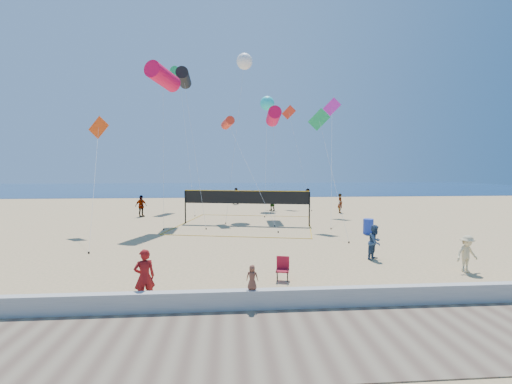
{
  "coord_description": "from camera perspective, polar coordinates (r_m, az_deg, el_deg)",
  "views": [
    {
      "loc": [
        -1.2,
        -13.08,
        4.26
      ],
      "look_at": [
        -0.05,
        2.0,
        3.22
      ],
      "focal_mm": 24.0,
      "sensor_mm": 36.0,
      "label": 1
    }
  ],
  "objects": [
    {
      "name": "bystander_b",
      "position": [
        16.68,
        31.71,
        -8.74
      ],
      "size": [
        1.08,
        0.74,
        1.53
      ],
      "primitive_type": "imported",
      "rotation": [
        0.0,
        0.0,
        0.19
      ],
      "color": "beige",
      "rests_on": "ground"
    },
    {
      "name": "far_person_3",
      "position": [
        40.79,
        -3.28,
        -0.69
      ],
      "size": [
        1.03,
        0.84,
        1.94
      ],
      "primitive_type": "imported",
      "rotation": [
        0.0,
        0.0,
        -0.12
      ],
      "color": "gray",
      "rests_on": "ground"
    },
    {
      "name": "ground",
      "position": [
        13.81,
        0.86,
        -14.03
      ],
      "size": [
        120.0,
        120.0,
        0.0
      ],
      "primitive_type": "plane",
      "color": "tan",
      "rests_on": "ground"
    },
    {
      "name": "kite_9",
      "position": [
        39.36,
        5.71,
        12.19
      ],
      "size": [
        2.31,
        5.44,
        11.39
      ],
      "rotation": [
        0.0,
        0.0,
        -0.08
      ],
      "color": "red",
      "rests_on": "ground"
    },
    {
      "name": "kite_10",
      "position": [
        30.75,
        2.93,
        12.46
      ],
      "size": [
        1.22,
        6.84,
        9.57
      ],
      "rotation": [
        0.0,
        0.0,
        -0.03
      ],
      "color": "#E30940",
      "rests_on": "ground"
    },
    {
      "name": "seawall",
      "position": [
        10.89,
        2.37,
        -17.37
      ],
      "size": [
        32.0,
        0.3,
        0.6
      ],
      "primitive_type": "cube",
      "color": "beige",
      "rests_on": "ground"
    },
    {
      "name": "kite_4",
      "position": [
        25.41,
        10.67,
        10.92
      ],
      "size": [
        1.53,
        6.23,
        8.62
      ],
      "rotation": [
        0.0,
        0.0,
        -0.2
      ],
      "color": "#1BA757",
      "rests_on": "ground"
    },
    {
      "name": "kite_3",
      "position": [
        25.45,
        -24.81,
        8.88
      ],
      "size": [
        2.61,
        7.0,
        7.81
      ],
      "rotation": [
        0.0,
        0.0,
        -0.07
      ],
      "color": "#EF4610",
      "rests_on": "ground"
    },
    {
      "name": "far_person_0",
      "position": [
        31.85,
        -18.61,
        -2.22
      ],
      "size": [
        1.1,
        1.13,
        1.91
      ],
      "primitive_type": "imported",
      "rotation": [
        0.0,
        0.0,
        0.82
      ],
      "color": "gray",
      "rests_on": "ground"
    },
    {
      "name": "far_person_4",
      "position": [
        44.59,
        8.61,
        -0.5
      ],
      "size": [
        1.1,
        1.26,
        1.69
      ],
      "primitive_type": "imported",
      "rotation": [
        0.0,
        0.0,
        1.03
      ],
      "color": "gray",
      "rests_on": "ground"
    },
    {
      "name": "boardwalk",
      "position": [
        9.2,
        3.96,
        -23.53
      ],
      "size": [
        32.0,
        3.6,
        0.03
      ],
      "primitive_type": "cube",
      "color": "#72634D",
      "rests_on": "ground"
    },
    {
      "name": "volleyball_net",
      "position": [
        25.94,
        -1.71,
        -1.5
      ],
      "size": [
        11.53,
        11.41,
        2.61
      ],
      "rotation": [
        0.0,
        0.0,
        -0.21
      ],
      "color": "black",
      "rests_on": "ground"
    },
    {
      "name": "woman",
      "position": [
        11.51,
        -18.1,
        -13.33
      ],
      "size": [
        0.76,
        0.65,
        1.76
      ],
      "primitive_type": "imported",
      "rotation": [
        0.0,
        0.0,
        3.57
      ],
      "color": "maroon",
      "rests_on": "ground"
    },
    {
      "name": "trash_barrel",
      "position": [
        23.51,
        18.21,
        -5.48
      ],
      "size": [
        0.84,
        0.84,
        0.98
      ],
      "primitive_type": "cylinder",
      "rotation": [
        0.0,
        0.0,
        0.35
      ],
      "color": "#1A35AB",
      "rests_on": "ground"
    },
    {
      "name": "far_person_1",
      "position": [
        34.62,
        2.71,
        -1.74
      ],
      "size": [
        1.43,
        1.46,
        1.67
      ],
      "primitive_type": "imported",
      "rotation": [
        0.0,
        0.0,
        -0.81
      ],
      "color": "gray",
      "rests_on": "ground"
    },
    {
      "name": "kite_1",
      "position": [
        29.95,
        -11.95,
        18.1
      ],
      "size": [
        2.58,
        6.17,
        12.29
      ],
      "rotation": [
        0.0,
        0.0,
        0.0
      ],
      "color": "black",
      "rests_on": "ground"
    },
    {
      "name": "kite_7",
      "position": [
        38.31,
        1.88,
        14.56
      ],
      "size": [
        1.91,
        8.81,
        12.1
      ],
      "rotation": [
        0.0,
        0.0,
        0.02
      ],
      "color": "#22D6DB",
      "rests_on": "ground"
    },
    {
      "name": "far_person_2",
      "position": [
        33.8,
        13.86,
        -1.83
      ],
      "size": [
        0.47,
        0.7,
        1.86
      ],
      "primitive_type": "imported",
      "rotation": [
        0.0,
        0.0,
        1.53
      ],
      "color": "gray",
      "rests_on": "ground"
    },
    {
      "name": "kite_0",
      "position": [
        27.03,
        -15.23,
        18.03
      ],
      "size": [
        2.26,
        3.51,
        11.73
      ],
      "rotation": [
        0.0,
        0.0,
        -0.37
      ],
      "color": "#E30940",
      "rests_on": "ground"
    },
    {
      "name": "bystander_a",
      "position": [
        17.13,
        19.22,
        -7.89
      ],
      "size": [
        1.0,
        0.98,
        1.63
      ],
      "primitive_type": "imported",
      "rotation": [
        0.0,
        0.0,
        0.69
      ],
      "color": "navy",
      "rests_on": "ground"
    },
    {
      "name": "camp_chair",
      "position": [
        13.37,
        4.47,
        -12.39
      ],
      "size": [
        0.57,
        0.68,
        1.0
      ],
      "rotation": [
        0.0,
        0.0,
        -0.23
      ],
      "color": "maroon",
      "rests_on": "ground"
    },
    {
      "name": "kite_6",
      "position": [
        33.78,
        -1.93,
        20.91
      ],
      "size": [
        2.56,
        6.87,
        14.87
      ],
      "rotation": [
        0.0,
        0.0,
        -0.06
      ],
      "color": "white",
      "rests_on": "ground"
    },
    {
      "name": "ocean",
      "position": [
        75.21,
        -3.46,
        0.7
      ],
      "size": [
        140.0,
        50.0,
        0.03
      ],
      "primitive_type": "cube",
      "color": "navy",
      "rests_on": "ground"
    },
    {
      "name": "kite_5",
      "position": [
        33.44,
        12.54,
        12.83
      ],
      "size": [
        3.48,
        9.24,
        10.95
      ],
      "rotation": [
        0.0,
        0.0,
        -0.17
      ],
      "color": "#D823C3",
      "rests_on": "ground"
    },
    {
      "name": "kite_8",
      "position": [
        39.92,
        -12.67,
        18.54
      ],
      "size": [
        3.2,
        9.02,
        15.04
      ],
      "rotation": [
        0.0,
        0.0,
        -0.36
      ],
      "color": "#1BA757",
      "rests_on": "ground"
    },
    {
      "name": "toddler",
      "position": [
        10.64,
        -0.64,
        -14.03
      ],
      "size": [
        0.41,
        0.31,
        0.75
      ],
      "primitive_type": "imported",
      "rotation": [
        0.0,
        0.0,
        2.94
      ],
      "color": "brown",
      "rests_on": "seawall"
    },
    {
      "name": "kite_2",
      "position": [
        28.86,
        -4.72,
        11.39
      ],
      "size": [
        3.96,
        7.32,
        8.5
      ],
      "rotation": [
        0.0,
        0.0,
        0.28
      ],
      "color": "red",
      "rests_on": "ground"
    }
  ]
}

